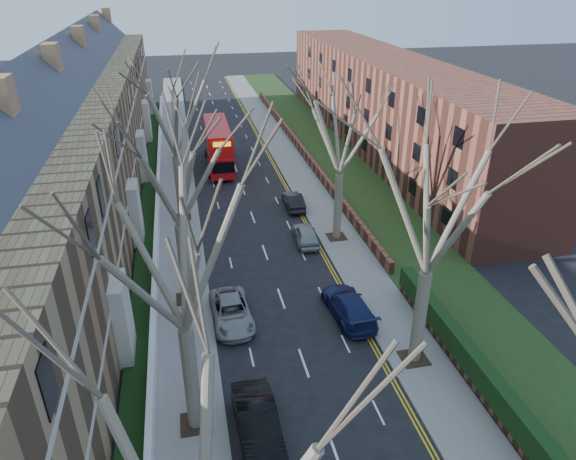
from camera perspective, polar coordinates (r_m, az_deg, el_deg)
pavement_left at (r=53.31m, az=-12.29°, el=6.32°), size 3.00×102.00×0.12m
pavement_right at (r=54.45m, az=0.49°, el=7.38°), size 3.00×102.00×0.12m
terrace_left at (r=44.80m, az=-22.68°, el=8.30°), size 9.70×78.00×13.60m
flats_right at (r=60.10m, az=10.70°, el=13.71°), size 13.97×54.00×10.00m
wall_hedge_right at (r=25.12m, az=24.44°, el=-19.35°), size 0.70×24.00×1.80m
front_wall_left at (r=45.72m, az=-14.25°, el=3.33°), size 0.30×78.00×1.00m
grass_verge_right at (r=55.51m, az=5.07°, el=7.77°), size 6.00×102.00×0.06m
tree_left_mid at (r=19.21m, az=-12.43°, el=-0.87°), size 10.50×10.50×14.71m
tree_left_far at (r=28.57m, az=-12.67°, el=7.78°), size 10.15×10.15×14.22m
tree_left_dist at (r=40.05m, az=-12.92°, el=13.69°), size 10.50×10.50×14.71m
tree_right_mid at (r=23.61m, az=16.28°, el=4.06°), size 10.50×10.50×14.71m
tree_right_far at (r=35.96m, az=6.04°, el=12.21°), size 10.15×10.15×14.22m
double_decker_bus at (r=53.69m, az=-7.76°, el=9.16°), size 2.73×10.25×4.30m
car_left_mid at (r=23.71m, az=-3.36°, el=-20.72°), size 1.87×4.93×1.61m
car_left_far at (r=30.16m, az=-6.29°, el=-9.04°), size 2.42×4.90×1.34m
car_right_near at (r=30.56m, az=6.75°, el=-8.37°), size 2.41×5.21×1.47m
car_right_mid at (r=38.29m, az=1.98°, el=-0.49°), size 1.78×4.02×1.35m
car_right_far at (r=43.89m, az=0.61°, el=3.24°), size 1.43×3.98×1.31m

